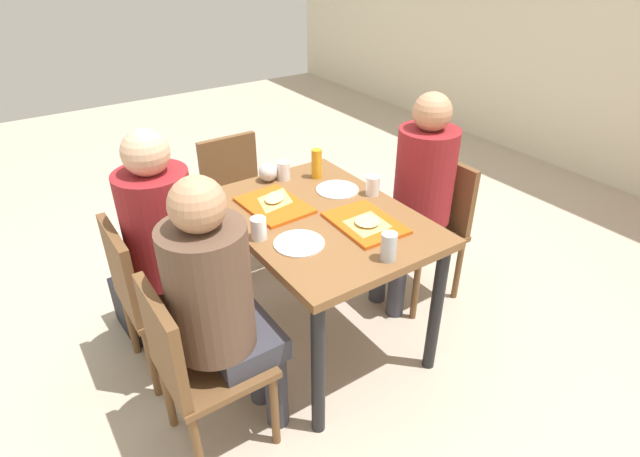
{
  "coord_description": "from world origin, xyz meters",
  "views": [
    {
      "loc": [
        1.73,
        -1.17,
        1.93
      ],
      "look_at": [
        0.0,
        0.0,
        0.69
      ],
      "focal_mm": 28.42,
      "sensor_mm": 36.0,
      "label": 1
    }
  ],
  "objects_px": {
    "paper_plate_center": "(337,190)",
    "pizza_slice_b": "(367,222)",
    "chair_left_end": "(238,194)",
    "plastic_cup_a": "(373,185)",
    "tray_red_far": "(365,223)",
    "soda_can": "(389,247)",
    "condiment_bottle": "(317,164)",
    "person_far_side": "(419,188)",
    "tray_red_near": "(274,205)",
    "plastic_cup_c": "(283,170)",
    "main_table": "(320,234)",
    "chair_near_left": "(148,290)",
    "foil_bundle": "(268,172)",
    "handbag": "(136,308)",
    "paper_plate_near_edge": "(299,243)",
    "chair_far_side": "(432,220)",
    "person_in_brown_jacket": "(220,299)",
    "person_in_red": "(169,236)",
    "plastic_cup_b": "(259,229)",
    "chair_near_right": "(193,361)",
    "pizza_slice_a": "(275,199)"
  },
  "relations": [
    {
      "from": "chair_left_end",
      "to": "plastic_cup_c",
      "type": "bearing_deg",
      "value": 6.92
    },
    {
      "from": "chair_far_side",
      "to": "paper_plate_near_edge",
      "type": "bearing_deg",
      "value": -80.69
    },
    {
      "from": "main_table",
      "to": "plastic_cup_c",
      "type": "height_order",
      "value": "plastic_cup_c"
    },
    {
      "from": "pizza_slice_b",
      "to": "plastic_cup_c",
      "type": "relative_size",
      "value": 2.41
    },
    {
      "from": "chair_near_left",
      "to": "person_in_red",
      "type": "distance_m",
      "value": 0.28
    },
    {
      "from": "soda_can",
      "to": "condiment_bottle",
      "type": "relative_size",
      "value": 0.76
    },
    {
      "from": "person_in_brown_jacket",
      "to": "chair_left_end",
      "type": "bearing_deg",
      "value": 151.93
    },
    {
      "from": "paper_plate_center",
      "to": "tray_red_near",
      "type": "bearing_deg",
      "value": -94.36
    },
    {
      "from": "chair_near_left",
      "to": "chair_far_side",
      "type": "bearing_deg",
      "value": 80.07
    },
    {
      "from": "chair_near_left",
      "to": "chair_left_end",
      "type": "xyz_separation_m",
      "value": [
        -0.66,
        0.78,
        0.0
      ]
    },
    {
      "from": "condiment_bottle",
      "to": "tray_red_near",
      "type": "bearing_deg",
      "value": -65.4
    },
    {
      "from": "chair_near_left",
      "to": "plastic_cup_a",
      "type": "bearing_deg",
      "value": 77.61
    },
    {
      "from": "paper_plate_center",
      "to": "plastic_cup_a",
      "type": "distance_m",
      "value": 0.19
    },
    {
      "from": "condiment_bottle",
      "to": "plastic_cup_a",
      "type": "bearing_deg",
      "value": 20.01
    },
    {
      "from": "chair_left_end",
      "to": "handbag",
      "type": "height_order",
      "value": "chair_left_end"
    },
    {
      "from": "person_far_side",
      "to": "tray_red_far",
      "type": "height_order",
      "value": "person_far_side"
    },
    {
      "from": "condiment_bottle",
      "to": "person_far_side",
      "type": "bearing_deg",
      "value": 49.95
    },
    {
      "from": "paper_plate_center",
      "to": "pizza_slice_b",
      "type": "xyz_separation_m",
      "value": [
        0.38,
        -0.11,
        0.02
      ]
    },
    {
      "from": "chair_left_end",
      "to": "plastic_cup_a",
      "type": "relative_size",
      "value": 8.32
    },
    {
      "from": "tray_red_far",
      "to": "paper_plate_near_edge",
      "type": "distance_m",
      "value": 0.34
    },
    {
      "from": "chair_near_left",
      "to": "paper_plate_center",
      "type": "height_order",
      "value": "chair_near_left"
    },
    {
      "from": "tray_red_far",
      "to": "condiment_bottle",
      "type": "distance_m",
      "value": 0.56
    },
    {
      "from": "chair_left_end",
      "to": "pizza_slice_b",
      "type": "bearing_deg",
      "value": 5.58
    },
    {
      "from": "plastic_cup_c",
      "to": "tray_red_near",
      "type": "bearing_deg",
      "value": -38.98
    },
    {
      "from": "chair_left_end",
      "to": "soda_can",
      "type": "height_order",
      "value": "soda_can"
    },
    {
      "from": "plastic_cup_b",
      "to": "foil_bundle",
      "type": "xyz_separation_m",
      "value": [
        -0.49,
        0.32,
        0.0
      ]
    },
    {
      "from": "pizza_slice_a",
      "to": "chair_far_side",
      "type": "bearing_deg",
      "value": 76.17
    },
    {
      "from": "person_far_side",
      "to": "plastic_cup_a",
      "type": "relative_size",
      "value": 12.42
    },
    {
      "from": "foil_bundle",
      "to": "handbag",
      "type": "relative_size",
      "value": 0.31
    },
    {
      "from": "main_table",
      "to": "tray_red_near",
      "type": "bearing_deg",
      "value": -143.94
    },
    {
      "from": "tray_red_near",
      "to": "plastic_cup_a",
      "type": "relative_size",
      "value": 3.6
    },
    {
      "from": "tray_red_far",
      "to": "paper_plate_near_edge",
      "type": "relative_size",
      "value": 1.64
    },
    {
      "from": "chair_near_left",
      "to": "chair_left_end",
      "type": "relative_size",
      "value": 1.0
    },
    {
      "from": "chair_near_left",
      "to": "paper_plate_near_edge",
      "type": "relative_size",
      "value": 3.78
    },
    {
      "from": "paper_plate_center",
      "to": "condiment_bottle",
      "type": "bearing_deg",
      "value": 180.0
    },
    {
      "from": "tray_red_far",
      "to": "condiment_bottle",
      "type": "height_order",
      "value": "condiment_bottle"
    },
    {
      "from": "chair_left_end",
      "to": "handbag",
      "type": "relative_size",
      "value": 2.6
    },
    {
      "from": "paper_plate_center",
      "to": "soda_can",
      "type": "distance_m",
      "value": 0.66
    },
    {
      "from": "chair_left_end",
      "to": "tray_red_near",
      "type": "relative_size",
      "value": 2.31
    },
    {
      "from": "chair_left_end",
      "to": "chair_far_side",
      "type": "bearing_deg",
      "value": 40.04
    },
    {
      "from": "plastic_cup_c",
      "to": "paper_plate_near_edge",
      "type": "bearing_deg",
      "value": -24.86
    },
    {
      "from": "person_in_red",
      "to": "plastic_cup_b",
      "type": "xyz_separation_m",
      "value": [
        0.3,
        0.3,
        0.09
      ]
    },
    {
      "from": "person_in_brown_jacket",
      "to": "handbag",
      "type": "bearing_deg",
      "value": -170.18
    },
    {
      "from": "pizza_slice_b",
      "to": "handbag",
      "type": "xyz_separation_m",
      "value": [
        -0.84,
        -0.91,
        -0.65
      ]
    },
    {
      "from": "chair_near_right",
      "to": "pizza_slice_b",
      "type": "distance_m",
      "value": 0.95
    },
    {
      "from": "paper_plate_center",
      "to": "handbag",
      "type": "bearing_deg",
      "value": -114.28
    },
    {
      "from": "tray_red_far",
      "to": "paper_plate_center",
      "type": "distance_m",
      "value": 0.37
    },
    {
      "from": "person_far_side",
      "to": "chair_left_end",
      "type": "bearing_deg",
      "value": -145.39
    },
    {
      "from": "plastic_cup_c",
      "to": "foil_bundle",
      "type": "height_order",
      "value": "same"
    },
    {
      "from": "chair_near_left",
      "to": "plastic_cup_c",
      "type": "relative_size",
      "value": 8.32
    }
  ]
}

